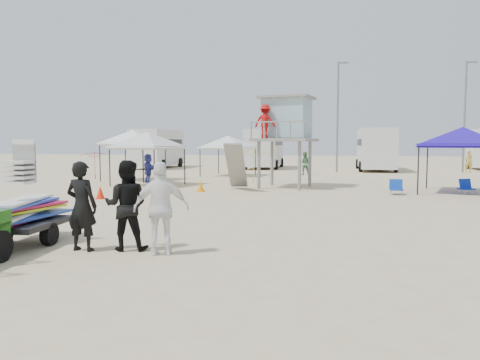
% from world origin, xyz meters
% --- Properties ---
extents(ground, '(140.00, 140.00, 0.00)m').
position_xyz_m(ground, '(0.00, 0.00, 0.00)').
color(ground, beige).
rests_on(ground, ground).
extents(surf_trailer, '(1.38, 2.37, 1.98)m').
position_xyz_m(surf_trailer, '(-3.81, 0.92, 0.81)').
color(surf_trailer, black).
rests_on(surf_trailer, ground).
extents(man_left, '(0.70, 0.49, 1.83)m').
position_xyz_m(man_left, '(-2.29, 0.62, 0.91)').
color(man_left, black).
rests_on(man_left, ground).
extents(man_mid, '(1.01, 0.85, 1.84)m').
position_xyz_m(man_mid, '(-1.44, 0.87, 0.92)').
color(man_mid, black).
rests_on(man_mid, ground).
extents(man_right, '(1.16, 0.76, 1.83)m').
position_xyz_m(man_right, '(-0.59, 0.62, 0.92)').
color(man_right, white).
rests_on(man_right, ground).
extents(lifeguard_tower, '(3.16, 3.16, 4.31)m').
position_xyz_m(lifeguard_tower, '(0.34, 14.77, 3.21)').
color(lifeguard_tower, gray).
rests_on(lifeguard_tower, ground).
extents(canopy_blue, '(4.10, 4.10, 3.26)m').
position_xyz_m(canopy_blue, '(8.16, 13.71, 2.72)').
color(canopy_blue, black).
rests_on(canopy_blue, ground).
extents(canopy_white_a, '(3.46, 3.46, 3.13)m').
position_xyz_m(canopy_white_a, '(-6.56, 14.53, 2.59)').
color(canopy_white_a, black).
rests_on(canopy_white_a, ground).
extents(canopy_white_b, '(3.15, 3.15, 3.32)m').
position_xyz_m(canopy_white_b, '(-8.60, 17.37, 2.77)').
color(canopy_white_b, black).
rests_on(canopy_white_b, ground).
extents(canopy_white_c, '(3.44, 3.44, 3.04)m').
position_xyz_m(canopy_white_c, '(-4.02, 21.97, 2.49)').
color(canopy_white_c, black).
rests_on(canopy_white_c, ground).
extents(umbrella_a, '(2.34, 2.36, 1.69)m').
position_xyz_m(umbrella_a, '(-11.29, 17.73, 0.84)').
color(umbrella_a, '#B91336').
rests_on(umbrella_a, ground).
extents(umbrella_b, '(2.62, 2.65, 1.87)m').
position_xyz_m(umbrella_b, '(-1.46, 16.72, 0.94)').
color(umbrella_b, '#DBE714').
rests_on(umbrella_b, ground).
extents(cone_near, '(0.34, 0.34, 0.50)m').
position_xyz_m(cone_near, '(-3.07, 12.04, 0.25)').
color(cone_near, '#FF9508').
rests_on(cone_near, ground).
extents(cone_far, '(0.34, 0.34, 0.50)m').
position_xyz_m(cone_far, '(-6.20, 8.77, 0.25)').
color(cone_far, '#FF2408').
rests_on(cone_far, ground).
extents(beach_chair_a, '(0.72, 0.80, 0.64)m').
position_xyz_m(beach_chair_a, '(-8.60, 16.37, 0.31)').
color(beach_chair_a, '#0F11A7').
rests_on(beach_chair_a, ground).
extents(beach_chair_b, '(0.70, 0.77, 0.64)m').
position_xyz_m(beach_chair_b, '(8.29, 13.46, 0.31)').
color(beach_chair_b, '#0F31AB').
rests_on(beach_chair_b, ground).
extents(beach_chair_c, '(0.59, 0.63, 0.64)m').
position_xyz_m(beach_chair_c, '(5.34, 12.60, 0.31)').
color(beach_chair_c, '#0F39A3').
rests_on(beach_chair_c, ground).
extents(rv_far_left, '(2.64, 6.80, 3.25)m').
position_xyz_m(rv_far_left, '(-12.00, 29.99, 1.80)').
color(rv_far_left, silver).
rests_on(rv_far_left, ground).
extents(rv_mid_left, '(2.65, 6.50, 3.25)m').
position_xyz_m(rv_mid_left, '(-3.00, 31.49, 1.80)').
color(rv_mid_left, silver).
rests_on(rv_mid_left, ground).
extents(rv_mid_right, '(2.64, 7.00, 3.25)m').
position_xyz_m(rv_mid_right, '(6.00, 29.99, 1.80)').
color(rv_mid_right, silver).
rests_on(rv_mid_right, ground).
extents(light_pole_left, '(0.14, 0.14, 8.00)m').
position_xyz_m(light_pole_left, '(3.00, 27.00, 4.00)').
color(light_pole_left, slate).
rests_on(light_pole_left, ground).
extents(light_pole_right, '(0.14, 0.14, 8.00)m').
position_xyz_m(light_pole_right, '(12.00, 28.50, 4.00)').
color(light_pole_right, slate).
rests_on(light_pole_right, ground).
extents(distant_beachgoers, '(20.64, 13.89, 1.58)m').
position_xyz_m(distant_beachgoers, '(-1.41, 20.63, 0.79)').
color(distant_beachgoers, '#518858').
rests_on(distant_beachgoers, ground).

